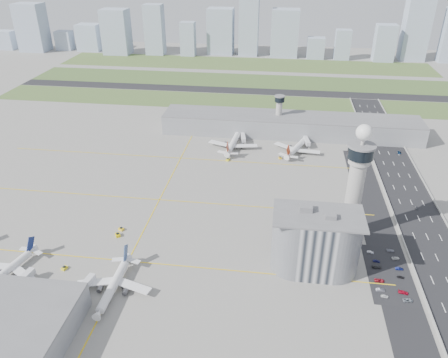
# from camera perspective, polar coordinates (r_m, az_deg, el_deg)

# --- Properties ---
(ground) EXTENTS (1000.00, 1000.00, 0.00)m
(ground) POSITION_cam_1_polar(r_m,az_deg,el_deg) (242.77, -1.12, -7.04)
(ground) COLOR gray
(grass_strip_0) EXTENTS (480.00, 50.00, 0.08)m
(grass_strip_0) POSITION_cam_1_polar(r_m,az_deg,el_deg) (445.95, 0.76, 10.11)
(grass_strip_0) COLOR #516731
(grass_strip_0) RESTS_ON ground
(grass_strip_1) EXTENTS (480.00, 60.00, 0.08)m
(grass_strip_1) POSITION_cam_1_polar(r_m,az_deg,el_deg) (517.17, 1.81, 12.72)
(grass_strip_1) COLOR #47622E
(grass_strip_1) RESTS_ON ground
(grass_strip_2) EXTENTS (480.00, 70.00, 0.08)m
(grass_strip_2) POSITION_cam_1_polar(r_m,az_deg,el_deg) (594.17, 2.67, 14.80)
(grass_strip_2) COLOR #45592A
(grass_strip_2) RESTS_ON ground
(runway) EXTENTS (480.00, 22.00, 0.10)m
(runway) POSITION_cam_1_polar(r_m,az_deg,el_deg) (480.93, 1.31, 11.49)
(runway) COLOR black
(runway) RESTS_ON ground
(highway) EXTENTS (28.00, 500.00, 0.10)m
(highway) POSITION_cam_1_polar(r_m,az_deg,el_deg) (254.86, 25.67, -8.38)
(highway) COLOR black
(highway) RESTS_ON ground
(barrier_left) EXTENTS (0.60, 500.00, 1.20)m
(barrier_left) POSITION_cam_1_polar(r_m,az_deg,el_deg) (250.30, 22.64, -8.21)
(barrier_left) COLOR #9E9E99
(barrier_left) RESTS_ON ground
(landside_road) EXTENTS (18.00, 260.00, 0.08)m
(landside_road) POSITION_cam_1_polar(r_m,az_deg,el_deg) (240.00, 20.57, -9.66)
(landside_road) COLOR black
(landside_road) RESTS_ON ground
(parking_lot) EXTENTS (20.00, 44.00, 0.10)m
(parking_lot) POSITION_cam_1_polar(r_m,az_deg,el_deg) (230.37, 20.62, -11.48)
(parking_lot) COLOR black
(parking_lot) RESTS_ON ground
(taxiway_line_h_0) EXTENTS (260.00, 0.60, 0.01)m
(taxiway_line_h_0) POSITION_cam_1_polar(r_m,az_deg,el_deg) (228.58, -12.43, -10.44)
(taxiway_line_h_0) COLOR yellow
(taxiway_line_h_0) RESTS_ON ground
(taxiway_line_h_1) EXTENTS (260.00, 0.60, 0.01)m
(taxiway_line_h_1) POSITION_cam_1_polar(r_m,az_deg,el_deg) (275.00, -8.44, -2.70)
(taxiway_line_h_1) COLOR yellow
(taxiway_line_h_1) RESTS_ON ground
(taxiway_line_h_2) EXTENTS (260.00, 0.60, 0.01)m
(taxiway_line_h_2) POSITION_cam_1_polar(r_m,az_deg,el_deg) (325.89, -5.68, 2.73)
(taxiway_line_h_2) COLOR yellow
(taxiway_line_h_2) RESTS_ON ground
(taxiway_line_v) EXTENTS (0.60, 260.00, 0.01)m
(taxiway_line_v) POSITION_cam_1_polar(r_m,az_deg,el_deg) (275.00, -8.44, -2.70)
(taxiway_line_v) COLOR yellow
(taxiway_line_v) RESTS_ON ground
(control_tower) EXTENTS (14.00, 14.00, 64.50)m
(control_tower) POSITION_cam_1_polar(r_m,az_deg,el_deg) (232.62, 16.92, 0.03)
(control_tower) COLOR #ADAAA5
(control_tower) RESTS_ON ground
(secondary_tower) EXTENTS (8.60, 8.60, 31.90)m
(secondary_tower) POSITION_cam_1_polar(r_m,az_deg,el_deg) (365.98, 7.19, 8.79)
(secondary_tower) COLOR #ADAAA5
(secondary_tower) RESTS_ON ground
(admin_building) EXTENTS (42.00, 24.00, 33.50)m
(admin_building) POSITION_cam_1_polar(r_m,az_deg,el_deg) (214.95, 11.88, -8.06)
(admin_building) COLOR #B2B2B7
(admin_building) RESTS_ON ground
(terminal_pier) EXTENTS (210.00, 32.00, 15.80)m
(terminal_pier) POSITION_cam_1_polar(r_m,az_deg,el_deg) (368.01, 8.64, 6.99)
(terminal_pier) COLOR gray
(terminal_pier) RESTS_ON ground
(airplane_near_b) EXTENTS (40.99, 45.31, 10.85)m
(airplane_near_b) POSITION_cam_1_polar(r_m,az_deg,el_deg) (235.57, -26.64, -10.26)
(airplane_near_b) COLOR white
(airplane_near_b) RESTS_ON ground
(airplane_near_c) EXTENTS (35.98, 42.23, 11.75)m
(airplane_near_c) POSITION_cam_1_polar(r_m,az_deg,el_deg) (209.47, -14.36, -12.84)
(airplane_near_c) COLOR white
(airplane_near_c) RESTS_ON ground
(airplane_far_a) EXTENTS (42.85, 49.05, 12.80)m
(airplane_far_a) POSITION_cam_1_polar(r_m,az_deg,el_deg) (339.69, 1.21, 5.17)
(airplane_far_a) COLOR white
(airplane_far_a) RESTS_ON ground
(airplane_far_b) EXTENTS (50.48, 54.17, 12.21)m
(airplane_far_b) POSITION_cam_1_polar(r_m,az_deg,el_deg) (337.57, 9.58, 4.54)
(airplane_far_b) COLOR white
(airplane_far_b) RESTS_ON ground
(jet_bridge_near_1) EXTENTS (5.39, 14.31, 5.70)m
(jet_bridge_near_1) POSITION_cam_1_polar(r_m,az_deg,el_deg) (224.00, -25.87, -13.12)
(jet_bridge_near_1) COLOR silver
(jet_bridge_near_1) RESTS_ON ground
(jet_bridge_near_2) EXTENTS (5.39, 14.31, 5.70)m
(jet_bridge_near_2) POSITION_cam_1_polar(r_m,az_deg,el_deg) (210.28, -18.76, -14.54)
(jet_bridge_near_2) COLOR silver
(jet_bridge_near_2) RESTS_ON ground
(jet_bridge_far_0) EXTENTS (5.39, 14.31, 5.70)m
(jet_bridge_far_0) POSITION_cam_1_polar(r_m,az_deg,el_deg) (356.19, 2.44, 5.67)
(jet_bridge_far_0) COLOR silver
(jet_bridge_far_0) RESTS_ON ground
(jet_bridge_far_1) EXTENTS (5.39, 14.31, 5.70)m
(jet_bridge_far_1) POSITION_cam_1_polar(r_m,az_deg,el_deg) (355.59, 10.51, 5.16)
(jet_bridge_far_1) COLOR silver
(jet_bridge_far_1) RESTS_ON ground
(tug_1) EXTENTS (2.77, 3.32, 1.65)m
(tug_1) POSITION_cam_1_polar(r_m,az_deg,el_deg) (231.85, -20.13, -10.84)
(tug_1) COLOR yellow
(tug_1) RESTS_ON ground
(tug_2) EXTENTS (3.73, 4.06, 1.94)m
(tug_2) POSITION_cam_1_polar(r_m,az_deg,el_deg) (246.60, -13.71, -7.08)
(tug_2) COLOR yellow
(tug_2) RESTS_ON ground
(tug_3) EXTENTS (3.46, 3.08, 1.67)m
(tug_3) POSITION_cam_1_polar(r_m,az_deg,el_deg) (251.05, -13.28, -6.35)
(tug_3) COLOR yellow
(tug_3) RESTS_ON ground
(tug_4) EXTENTS (2.78, 3.46, 1.76)m
(tug_4) POSITION_cam_1_polar(r_m,az_deg,el_deg) (320.30, 0.50, 2.57)
(tug_4) COLOR yellow
(tug_4) RESTS_ON ground
(tug_5) EXTENTS (2.59, 3.18, 1.61)m
(tug_5) POSITION_cam_1_polar(r_m,az_deg,el_deg) (325.79, 7.35, 2.77)
(tug_5) COLOR gold
(tug_5) RESTS_ON ground
(car_lot_0) EXTENTS (3.48, 1.66, 1.15)m
(car_lot_0) POSITION_cam_1_polar(r_m,az_deg,el_deg) (216.62, 20.25, -14.17)
(car_lot_0) COLOR white
(car_lot_0) RESTS_ON ground
(car_lot_1) EXTENTS (4.05, 1.72, 1.30)m
(car_lot_1) POSITION_cam_1_polar(r_m,az_deg,el_deg) (219.13, 19.74, -13.46)
(car_lot_1) COLOR gray
(car_lot_1) RESTS_ON ground
(car_lot_2) EXTENTS (4.66, 2.24, 1.28)m
(car_lot_2) POSITION_cam_1_polar(r_m,az_deg,el_deg) (224.06, 19.63, -12.37)
(car_lot_2) COLOR #A91B2A
(car_lot_2) RESTS_ON ground
(car_lot_3) EXTENTS (4.42, 1.93, 1.26)m
(car_lot_3) POSITION_cam_1_polar(r_m,az_deg,el_deg) (231.62, 19.34, -10.78)
(car_lot_3) COLOR #2C2D2F
(car_lot_3) RESTS_ON ground
(car_lot_4) EXTENTS (3.54, 1.69, 1.17)m
(car_lot_4) POSITION_cam_1_polar(r_m,az_deg,el_deg) (235.40, 19.29, -10.07)
(car_lot_4) COLOR navy
(car_lot_4) RESTS_ON ground
(car_lot_5) EXTENTS (3.43, 1.67, 1.08)m
(car_lot_5) POSITION_cam_1_polar(r_m,az_deg,el_deg) (240.41, 18.57, -9.04)
(car_lot_5) COLOR silver
(car_lot_5) RESTS_ON ground
(car_lot_6) EXTENTS (4.68, 2.71, 1.23)m
(car_lot_6) POSITION_cam_1_polar(r_m,az_deg,el_deg) (218.30, 22.89, -14.37)
(car_lot_6) COLOR gray
(car_lot_6) RESTS_ON ground
(car_lot_7) EXTENTS (4.69, 2.55, 1.29)m
(car_lot_7) POSITION_cam_1_polar(r_m,az_deg,el_deg) (221.50, 22.38, -13.52)
(car_lot_7) COLOR #B30A24
(car_lot_7) RESTS_ON ground
(car_lot_8) EXTENTS (3.35, 1.65, 1.10)m
(car_lot_8) POSITION_cam_1_polar(r_m,az_deg,el_deg) (229.64, 22.08, -11.78)
(car_lot_8) COLOR black
(car_lot_8) RESTS_ON ground
(car_lot_9) EXTENTS (3.80, 1.50, 1.23)m
(car_lot_9) POSITION_cam_1_polar(r_m,az_deg,el_deg) (234.34, 21.91, -10.81)
(car_lot_9) COLOR #0D1553
(car_lot_9) RESTS_ON ground
(car_lot_10) EXTENTS (4.15, 2.36, 1.09)m
(car_lot_10) POSITION_cam_1_polar(r_m,az_deg,el_deg) (240.65, 21.50, -9.60)
(car_lot_10) COLOR silver
(car_lot_10) RESTS_ON ground
(car_lot_11) EXTENTS (4.02, 1.84, 1.14)m
(car_lot_11) POSITION_cam_1_polar(r_m,az_deg,el_deg) (244.96, 20.91, -8.72)
(car_lot_11) COLOR gray
(car_lot_11) RESTS_ON ground
(car_hw_1) EXTENTS (1.49, 3.45, 1.10)m
(car_hw_1) POSITION_cam_1_polar(r_m,az_deg,el_deg) (287.28, 23.77, -3.47)
(car_hw_1) COLOR #29292D
(car_hw_1) RESTS_ON ground
(car_hw_2) EXTENTS (2.64, 4.78, 1.27)m
(car_hw_2) POSITION_cam_1_polar(r_m,az_deg,el_deg) (357.54, 21.91, 3.23)
(car_hw_2) COLOR navy
(car_hw_2) RESTS_ON ground
(car_hw_4) EXTENTS (1.69, 3.38, 1.11)m
(car_hw_4) POSITION_cam_1_polar(r_m,az_deg,el_deg) (407.33, 18.13, 6.91)
(car_hw_4) COLOR gray
(car_hw_4) RESTS_ON ground
(skyline_bldg_0) EXTENTS (24.05, 19.24, 26.50)m
(skyline_bldg_0) POSITION_cam_1_polar(r_m,az_deg,el_deg) (750.90, -26.50, 15.94)
(skyline_bldg_0) COLOR #9EADC1
(skyline_bldg_0) RESTS_ON ground
(skyline_bldg_1) EXTENTS (37.63, 30.10, 65.60)m
(skyline_bldg_1) POSITION_cam_1_polar(r_m,az_deg,el_deg) (719.91, -23.78, 17.67)
(skyline_bldg_1) COLOR #9EADC1
(skyline_bldg_1) RESTS_ON ground
(skyline_bldg_2) EXTENTS (22.81, 18.25, 26.79)m
(skyline_bldg_2) POSITION_cam_1_polar(r_m,az_deg,el_deg) (714.86, -20.09, 16.65)
(skyline_bldg_2) COLOR #9EADC1
(skyline_bldg_2) RESTS_ON ground
(skyline_bldg_3) EXTENTS (32.30, 25.84, 36.93)m
(skyline_bldg_3) POSITION_cam_1_polar(r_m,az_deg,el_deg) (698.41, -17.16, 17.27)
(skyline_bldg_3) COLOR #9EADC1
(skyline_bldg_3) RESTS_ON ground
(skyline_bldg_4) EXTENTS (35.81, 28.65, 60.36)m
(skyline_bldg_4) POSITION_cam_1_polar(r_m,az_deg,el_deg) (663.38, -13.89, 18.17)
(skyline_bldg_4) COLOR #9EADC1
(skyline_bldg_4) RESTS_ON ground
(skyline_bldg_5) EXTENTS (25.49, 20.39, 66.89)m
(skyline_bldg_5) POSITION_cam_1_polar(r_m,az_deg,el_deg) (649.73, -9.05, 18.70)
(skyline_bldg_5) COLOR #9EADC1
(skyline_bldg_5) RESTS_ON ground
(skyline_bldg_6) EXTENTS (20.04, 16.03, 45.20)m
(skyline_bldg_6) POSITION_cam_1_polar(r_m,az_deg,el_deg) (638.35, -4.73, 17.78)
(skyline_bldg_6) COLOR #9EADC1
(skyline_bldg_6) RESTS_ON ground
(skyline_bldg_7) EXTENTS (35.76, 28.61, 61.22)m
(skyline_bldg_7) POSITION_cam_1_polar(r_m,az_deg,el_deg) (647.74, -0.44, 18.74)
(skyline_bldg_7) COLOR #9EADC1
(skyline_bldg_7) RESTS_ON ground
(skyline_bldg_8) EXTENTS (26.33, 21.06, 83.39)m
(skyline_bldg_8) POSITION_cam_1_polar(r_m,az_deg,el_deg) (636.29, 3.27, 19.54)
(skyline_bldg_8) COLOR #9EADC1
(skyline_bldg_8) RESTS_ON ground
(skyline_bldg_9) EXTENTS (36.96, 29.57, 62.11)m
(skyline_bldg_9) POSITION_cam_1_polar(r_m,az_deg,el_deg) (636.78, 7.95, 18.36)
(skyline_bldg_9) COLOR #9EADC1
(skyline_bldg_9) RESTS_ON ground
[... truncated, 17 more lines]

